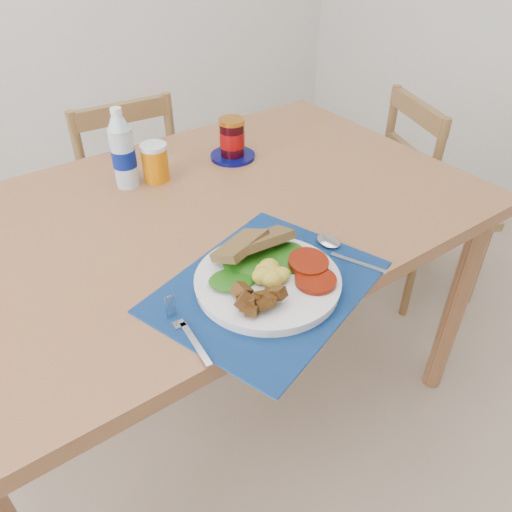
{
  "coord_description": "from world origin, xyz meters",
  "views": [
    {
      "loc": [
        -0.52,
        -0.75,
        1.41
      ],
      "look_at": [
        -0.05,
        -0.1,
        0.8
      ],
      "focal_mm": 35.0,
      "sensor_mm": 36.0,
      "label": 1
    }
  ],
  "objects": [
    {
      "name": "chair_far",
      "position": [
        0.05,
        0.88,
        0.53
      ],
      "size": [
        0.41,
        0.39,
        1.02
      ],
      "rotation": [
        0.0,
        0.0,
        3.06
      ],
      "color": "brown",
      "rests_on": "ground"
    },
    {
      "name": "placemat",
      "position": [
        -0.05,
        -0.14,
        0.75
      ],
      "size": [
        0.53,
        0.46,
        0.0
      ],
      "primitive_type": "cube",
      "rotation": [
        0.0,
        0.0,
        0.32
      ],
      "color": "black",
      "rests_on": "table"
    },
    {
      "name": "breakfast_plate",
      "position": [
        -0.06,
        -0.14,
        0.77
      ],
      "size": [
        0.29,
        0.29,
        0.07
      ],
      "rotation": [
        0.0,
        0.0,
        0.17
      ],
      "color": "silver",
      "rests_on": "placemat"
    },
    {
      "name": "spoon",
      "position": [
        0.15,
        -0.13,
        0.76
      ],
      "size": [
        0.06,
        0.19,
        0.01
      ],
      "rotation": [
        0.0,
        0.0,
        0.41
      ],
      "color": "#B2B5BA",
      "rests_on": "placemat"
    },
    {
      "name": "juice_glass",
      "position": [
        -0.03,
        0.4,
        0.8
      ],
      "size": [
        0.07,
        0.07,
        0.1
      ],
      "primitive_type": "cylinder",
      "color": "#C86805",
      "rests_on": "table"
    },
    {
      "name": "fork",
      "position": [
        -0.25,
        -0.16,
        0.76
      ],
      "size": [
        0.03,
        0.17,
        0.0
      ],
      "rotation": [
        0.0,
        0.0,
        -0.1
      ],
      "color": "#B2B5BA",
      "rests_on": "placemat"
    },
    {
      "name": "chair_end",
      "position": [
        0.96,
        0.22,
        0.52
      ],
      "size": [
        0.46,
        0.47,
        1.0
      ],
      "rotation": [
        0.0,
        0.0,
        1.21
      ],
      "color": "brown",
      "rests_on": "ground"
    },
    {
      "name": "table",
      "position": [
        0.0,
        0.2,
        0.67
      ],
      "size": [
        1.4,
        0.9,
        0.75
      ],
      "color": "brown",
      "rests_on": "ground"
    },
    {
      "name": "jam_on_saucer",
      "position": [
        0.22,
        0.39,
        0.8
      ],
      "size": [
        0.13,
        0.13,
        0.12
      ],
      "color": "#04084D",
      "rests_on": "table"
    },
    {
      "name": "water_bottle",
      "position": [
        -0.11,
        0.42,
        0.84
      ],
      "size": [
        0.06,
        0.06,
        0.21
      ],
      "color": "#ADBFCC",
      "rests_on": "table"
    },
    {
      "name": "ground",
      "position": [
        0.0,
        0.0,
        0.0
      ],
      "size": [
        4.0,
        4.0,
        0.0
      ],
      "primitive_type": "plane",
      "color": "gray",
      "rests_on": "ground"
    }
  ]
}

